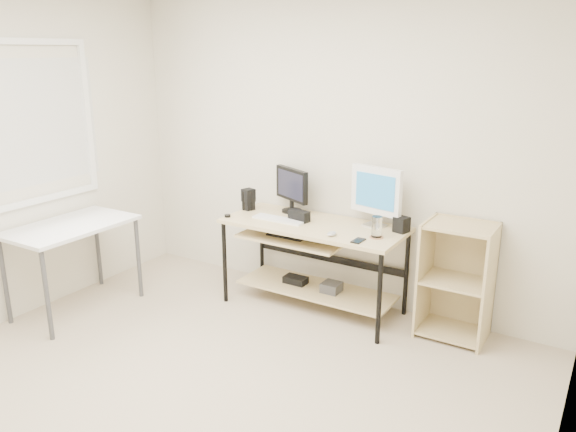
{
  "coord_description": "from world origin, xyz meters",
  "views": [
    {
      "loc": [
        2.1,
        -2.19,
        2.1
      ],
      "look_at": [
        -0.03,
        1.3,
        0.9
      ],
      "focal_mm": 35.0,
      "sensor_mm": 36.0,
      "label": 1
    }
  ],
  "objects_px": {
    "side_table": "(71,234)",
    "white_imac": "(376,192)",
    "black_monitor": "(292,187)",
    "audio_controller": "(248,201)",
    "desk": "(311,247)",
    "shelf_unit": "(457,279)"
  },
  "relations": [
    {
      "from": "white_imac",
      "to": "side_table",
      "type": "bearing_deg",
      "value": -137.44
    },
    {
      "from": "desk",
      "to": "side_table",
      "type": "bearing_deg",
      "value": -147.35
    },
    {
      "from": "black_monitor",
      "to": "white_imac",
      "type": "distance_m",
      "value": 0.79
    },
    {
      "from": "black_monitor",
      "to": "white_imac",
      "type": "bearing_deg",
      "value": 23.99
    },
    {
      "from": "desk",
      "to": "shelf_unit",
      "type": "height_order",
      "value": "shelf_unit"
    },
    {
      "from": "side_table",
      "to": "audio_controller",
      "type": "distance_m",
      "value": 1.49
    },
    {
      "from": "desk",
      "to": "side_table",
      "type": "height_order",
      "value": "same"
    },
    {
      "from": "desk",
      "to": "white_imac",
      "type": "distance_m",
      "value": 0.71
    },
    {
      "from": "side_table",
      "to": "shelf_unit",
      "type": "xyz_separation_m",
      "value": [
        2.83,
        1.22,
        -0.22
      ]
    },
    {
      "from": "shelf_unit",
      "to": "desk",
      "type": "bearing_deg",
      "value": -172.23
    },
    {
      "from": "shelf_unit",
      "to": "audio_controller",
      "type": "relative_size",
      "value": 5.28
    },
    {
      "from": "desk",
      "to": "black_monitor",
      "type": "relative_size",
      "value": 3.74
    },
    {
      "from": "black_monitor",
      "to": "audio_controller",
      "type": "distance_m",
      "value": 0.41
    },
    {
      "from": "black_monitor",
      "to": "white_imac",
      "type": "xyz_separation_m",
      "value": [
        0.79,
        -0.01,
        0.06
      ]
    },
    {
      "from": "side_table",
      "to": "white_imac",
      "type": "relative_size",
      "value": 2.06
    },
    {
      "from": "desk",
      "to": "shelf_unit",
      "type": "xyz_separation_m",
      "value": [
        1.18,
        0.16,
        -0.09
      ]
    },
    {
      "from": "side_table",
      "to": "desk",
      "type": "bearing_deg",
      "value": 32.65
    },
    {
      "from": "shelf_unit",
      "to": "black_monitor",
      "type": "xyz_separation_m",
      "value": [
        -1.48,
        0.04,
        0.52
      ]
    },
    {
      "from": "side_table",
      "to": "white_imac",
      "type": "height_order",
      "value": "white_imac"
    },
    {
      "from": "side_table",
      "to": "shelf_unit",
      "type": "distance_m",
      "value": 3.09
    },
    {
      "from": "side_table",
      "to": "shelf_unit",
      "type": "relative_size",
      "value": 1.11
    },
    {
      "from": "black_monitor",
      "to": "side_table",
      "type": "bearing_deg",
      "value": -112.16
    }
  ]
}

